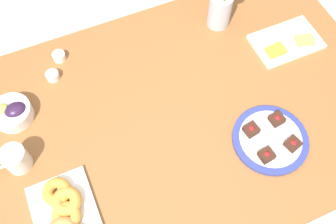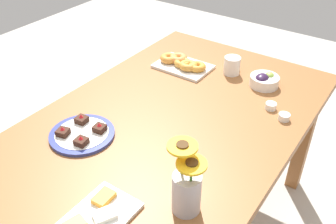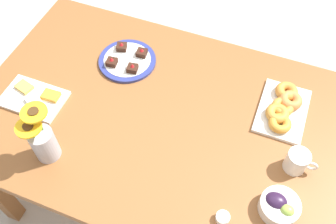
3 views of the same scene
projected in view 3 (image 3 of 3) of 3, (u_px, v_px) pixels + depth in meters
name	position (u px, v px, depth m)	size (l,w,h in m)	color
ground_plane	(168.00, 191.00, 2.11)	(6.00, 6.00, 0.00)	#B7B2A8
dining_table	(168.00, 129.00, 1.58)	(1.60, 1.00, 0.74)	brown
coffee_mug	(297.00, 161.00, 1.34)	(0.12, 0.08, 0.09)	white
grape_bowl	(279.00, 206.00, 1.26)	(0.14, 0.14, 0.07)	white
cheese_platter	(34.00, 98.00, 1.55)	(0.26, 0.17, 0.03)	white
croissant_platter	(283.00, 108.00, 1.51)	(0.19, 0.28, 0.05)	white
jam_cup_honey	(223.00, 218.00, 1.25)	(0.05, 0.05, 0.03)	white
dessert_plate	(127.00, 60.00, 1.67)	(0.26, 0.26, 0.05)	navy
flower_vase	(43.00, 141.00, 1.34)	(0.10, 0.13, 0.25)	#B2B2BC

